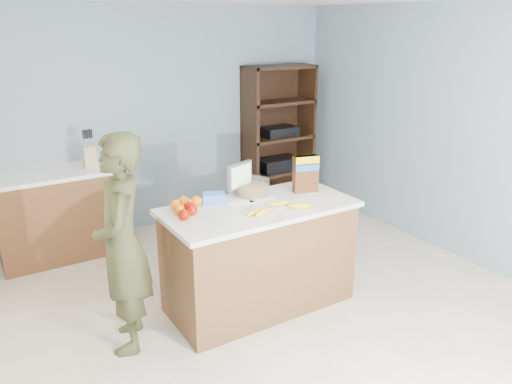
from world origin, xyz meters
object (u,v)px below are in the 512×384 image
person (122,245)px  tv (240,177)px  counter_peninsula (259,260)px  shelving_unit (276,140)px  cereal_box (306,171)px

person → tv: person is taller
counter_peninsula → shelving_unit: 2.61m
person → cereal_box: 1.66m
shelving_unit → cereal_box: shelving_unit is taller
shelving_unit → person: (-2.66, -2.00, -0.06)m
shelving_unit → cereal_box: bearing=-117.6°
person → tv: size_ratio=5.70×
cereal_box → counter_peninsula: bearing=-171.0°
shelving_unit → counter_peninsula: bearing=-127.1°
counter_peninsula → shelving_unit: size_ratio=0.87×
tv → cereal_box: (0.52, -0.22, 0.03)m
person → tv: bearing=122.3°
shelving_unit → tv: bearing=-131.7°
tv → cereal_box: cereal_box is taller
shelving_unit → cereal_box: 2.23m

